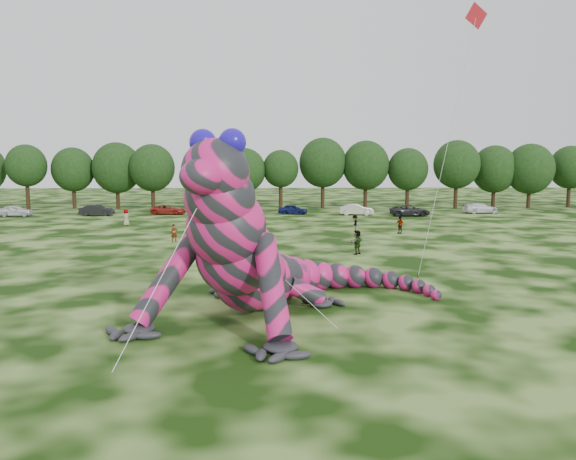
# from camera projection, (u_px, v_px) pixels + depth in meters

# --- Properties ---
(ground) EXTENTS (240.00, 240.00, 0.00)m
(ground) POSITION_uv_depth(u_px,v_px,m) (281.00, 315.00, 26.22)
(ground) COLOR #16330A
(ground) RESTS_ON ground
(inflatable_gecko) EXTENTS (19.87, 21.29, 8.52)m
(inflatable_gecko) POSITION_uv_depth(u_px,v_px,m) (259.00, 222.00, 26.91)
(inflatable_gecko) COLOR #CC1A6A
(inflatable_gecko) RESTS_ON ground
(flying_kite) EXTENTS (2.73, 3.49, 15.68)m
(flying_kite) POSITION_uv_depth(u_px,v_px,m) (472.00, 37.00, 30.34)
(flying_kite) COLOR red
(flying_kite) RESTS_ON ground
(tree_3) EXTENTS (5.81, 5.23, 9.44)m
(tree_3) POSITION_uv_depth(u_px,v_px,m) (27.00, 177.00, 81.12)
(tree_3) COLOR black
(tree_3) RESTS_ON ground
(tree_4) EXTENTS (6.22, 5.60, 9.06)m
(tree_4) POSITION_uv_depth(u_px,v_px,m) (73.00, 178.00, 82.96)
(tree_4) COLOR black
(tree_4) RESTS_ON ground
(tree_5) EXTENTS (7.16, 6.44, 9.80)m
(tree_5) POSITION_uv_depth(u_px,v_px,m) (117.00, 176.00, 82.85)
(tree_5) COLOR black
(tree_5) RESTS_ON ground
(tree_6) EXTENTS (6.52, 5.86, 9.49)m
(tree_6) POSITION_uv_depth(u_px,v_px,m) (153.00, 177.00, 81.30)
(tree_6) COLOR black
(tree_6) RESTS_ON ground
(tree_7) EXTENTS (6.68, 6.01, 9.48)m
(tree_7) POSITION_uv_depth(u_px,v_px,m) (204.00, 177.00, 81.65)
(tree_7) COLOR black
(tree_7) RESTS_ON ground
(tree_8) EXTENTS (6.14, 5.53, 8.94)m
(tree_8) POSITION_uv_depth(u_px,v_px,m) (245.00, 179.00, 82.05)
(tree_8) COLOR black
(tree_8) RESTS_ON ground
(tree_9) EXTENTS (5.27, 4.74, 8.68)m
(tree_9) POSITION_uv_depth(u_px,v_px,m) (281.00, 179.00, 82.59)
(tree_9) COLOR black
(tree_9) RESTS_ON ground
(tree_10) EXTENTS (7.09, 6.38, 10.50)m
(tree_10) POSITION_uv_depth(u_px,v_px,m) (323.00, 173.00, 83.89)
(tree_10) COLOR black
(tree_10) RESTS_ON ground
(tree_11) EXTENTS (7.01, 6.31, 10.07)m
(tree_11) POSITION_uv_depth(u_px,v_px,m) (366.00, 175.00, 83.74)
(tree_11) COLOR black
(tree_11) RESTS_ON ground
(tree_12) EXTENTS (5.99, 5.39, 8.97)m
(tree_12) POSITION_uv_depth(u_px,v_px,m) (408.00, 178.00, 83.55)
(tree_12) COLOR black
(tree_12) RESTS_ON ground
(tree_13) EXTENTS (6.83, 6.15, 10.13)m
(tree_13) POSITION_uv_depth(u_px,v_px,m) (456.00, 174.00, 83.09)
(tree_13) COLOR black
(tree_13) RESTS_ON ground
(tree_14) EXTENTS (6.82, 6.14, 9.40)m
(tree_14) POSITION_uv_depth(u_px,v_px,m) (494.00, 177.00, 84.91)
(tree_14) COLOR black
(tree_14) RESTS_ON ground
(tree_15) EXTENTS (7.17, 6.45, 9.63)m
(tree_15) POSITION_uv_depth(u_px,v_px,m) (530.00, 176.00, 84.11)
(tree_15) COLOR black
(tree_15) RESTS_ON ground
(tree_16) EXTENTS (6.26, 5.63, 9.37)m
(tree_16) POSITION_uv_depth(u_px,v_px,m) (570.00, 176.00, 85.93)
(tree_16) COLOR black
(tree_16) RESTS_ON ground
(car_0) EXTENTS (4.26, 1.86, 1.43)m
(car_0) POSITION_uv_depth(u_px,v_px,m) (15.00, 211.00, 72.14)
(car_0) COLOR silver
(car_0) RESTS_ON ground
(car_1) EXTENTS (4.36, 1.56, 1.43)m
(car_1) POSITION_uv_depth(u_px,v_px,m) (97.00, 210.00, 72.73)
(car_1) COLOR black
(car_1) RESTS_ON ground
(car_2) EXTENTS (4.85, 2.67, 1.29)m
(car_2) POSITION_uv_depth(u_px,v_px,m) (169.00, 210.00, 74.36)
(car_2) COLOR maroon
(car_2) RESTS_ON ground
(car_3) EXTENTS (5.01, 2.23, 1.43)m
(car_3) POSITION_uv_depth(u_px,v_px,m) (244.00, 209.00, 74.13)
(car_3) COLOR #B9BEC3
(car_3) RESTS_ON ground
(car_4) EXTENTS (4.09, 2.21, 1.32)m
(car_4) POSITION_uv_depth(u_px,v_px,m) (293.00, 209.00, 74.68)
(car_4) COLOR #0F174F
(car_4) RESTS_ON ground
(car_5) EXTENTS (4.59, 1.95, 1.47)m
(car_5) POSITION_uv_depth(u_px,v_px,m) (356.00, 210.00, 73.61)
(car_5) COLOR beige
(car_5) RESTS_ON ground
(car_6) EXTENTS (5.13, 2.38, 1.42)m
(car_6) POSITION_uv_depth(u_px,v_px,m) (410.00, 211.00, 72.34)
(car_6) COLOR #27272A
(car_6) RESTS_ON ground
(car_7) EXTENTS (5.09, 2.75, 1.40)m
(car_7) POSITION_uv_depth(u_px,v_px,m) (480.00, 208.00, 76.15)
(car_7) COLOR white
(car_7) RESTS_ON ground
(spectator_4) EXTENTS (1.07, 1.05, 1.86)m
(spectator_4) POSITION_uv_depth(u_px,v_px,m) (126.00, 217.00, 61.61)
(spectator_4) COLOR gray
(spectator_4) RESTS_ON ground
(spectator_0) EXTENTS (0.67, 0.54, 1.59)m
(spectator_0) POSITION_uv_depth(u_px,v_px,m) (174.00, 233.00, 49.42)
(spectator_0) COLOR gray
(spectator_0) RESTS_ON ground
(spectator_2) EXTENTS (0.66, 1.10, 1.66)m
(spectator_2) POSITION_uv_depth(u_px,v_px,m) (355.00, 223.00, 56.76)
(spectator_2) COLOR gray
(spectator_2) RESTS_ON ground
(spectator_5) EXTENTS (1.58, 1.65, 1.87)m
(spectator_5) POSITION_uv_depth(u_px,v_px,m) (357.00, 242.00, 43.11)
(spectator_5) COLOR gray
(spectator_5) RESTS_ON ground
(spectator_1) EXTENTS (0.96, 0.95, 1.57)m
(spectator_1) POSITION_uv_depth(u_px,v_px,m) (206.00, 233.00, 49.53)
(spectator_1) COLOR gray
(spectator_1) RESTS_ON ground
(spectator_3) EXTENTS (0.98, 1.01, 1.69)m
(spectator_3) POSITION_uv_depth(u_px,v_px,m) (400.00, 225.00, 55.24)
(spectator_3) COLOR gray
(spectator_3) RESTS_ON ground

